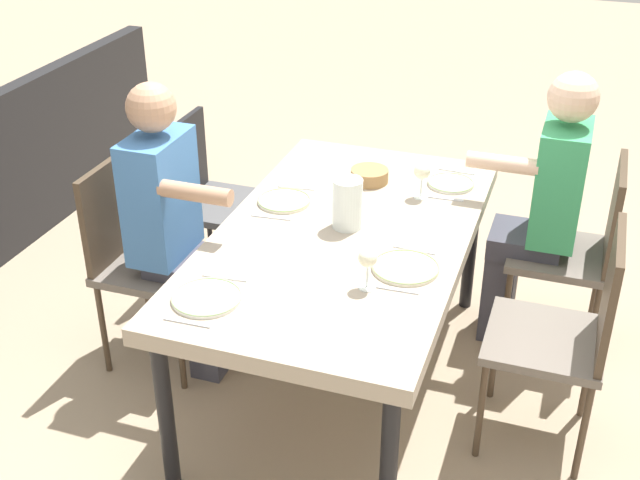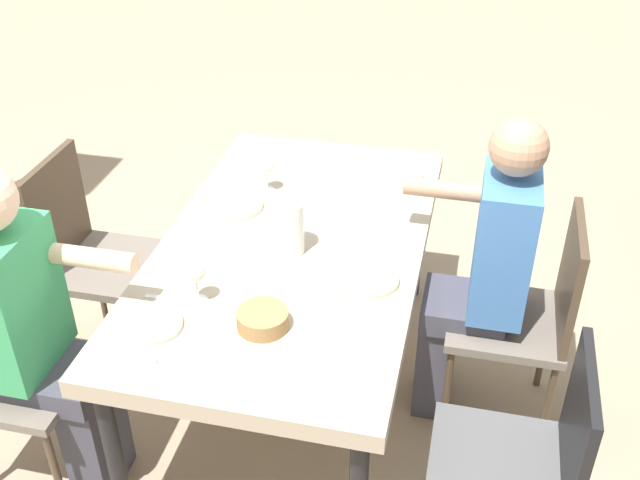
% 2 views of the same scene
% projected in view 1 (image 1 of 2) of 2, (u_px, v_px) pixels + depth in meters
% --- Properties ---
extents(ground_plane, '(16.00, 16.00, 0.00)m').
position_uv_depth(ground_plane, '(341.00, 382.00, 3.67)').
color(ground_plane, gray).
extents(dining_table, '(1.75, 0.99, 0.76)m').
position_uv_depth(dining_table, '(343.00, 246.00, 3.33)').
color(dining_table, tan).
rests_on(dining_table, ground).
extents(chair_west_north, '(0.44, 0.44, 0.93)m').
position_uv_depth(chair_west_north, '(580.00, 244.00, 3.66)').
color(chair_west_north, '#6A6158').
rests_on(chair_west_north, ground).
extents(chair_west_south, '(0.44, 0.44, 0.88)m').
position_uv_depth(chair_west_south, '(209.00, 192.00, 4.19)').
color(chair_west_south, '#4F4F50').
rests_on(chair_west_south, ground).
extents(chair_mid_north, '(0.44, 0.44, 0.95)m').
position_uv_depth(chair_mid_north, '(570.00, 328.00, 3.08)').
color(chair_mid_north, '#6A6158').
rests_on(chair_mid_north, ground).
extents(chair_mid_south, '(0.44, 0.44, 0.94)m').
position_uv_depth(chair_mid_south, '(139.00, 250.00, 3.60)').
color(chair_mid_south, '#6A6158').
rests_on(chair_mid_south, ground).
extents(diner_woman_green, '(0.35, 0.49, 1.32)m').
position_uv_depth(diner_woman_green, '(176.00, 225.00, 3.47)').
color(diner_woman_green, '#3F3F4C').
rests_on(diner_woman_green, ground).
extents(diner_man_white, '(0.35, 0.50, 1.32)m').
position_uv_depth(diner_man_white, '(542.00, 204.00, 3.63)').
color(diner_man_white, '#3F3F4C').
rests_on(diner_man_white, ground).
extents(plate_0, '(0.21, 0.21, 0.02)m').
position_uv_depth(plate_0, '(451.00, 183.00, 3.68)').
color(plate_0, white).
rests_on(plate_0, dining_table).
extents(wine_glass_0, '(0.07, 0.07, 0.16)m').
position_uv_depth(wine_glass_0, '(422.00, 172.00, 3.52)').
color(wine_glass_0, white).
rests_on(wine_glass_0, dining_table).
extents(fork_0, '(0.03, 0.17, 0.01)m').
position_uv_depth(fork_0, '(457.00, 171.00, 3.81)').
color(fork_0, silver).
rests_on(fork_0, dining_table).
extents(spoon_0, '(0.02, 0.17, 0.01)m').
position_uv_depth(spoon_0, '(444.00, 198.00, 3.56)').
color(spoon_0, silver).
rests_on(spoon_0, dining_table).
extents(plate_1, '(0.23, 0.23, 0.02)m').
position_uv_depth(plate_1, '(284.00, 201.00, 3.53)').
color(plate_1, silver).
rests_on(plate_1, dining_table).
extents(fork_1, '(0.04, 0.17, 0.01)m').
position_uv_depth(fork_1, '(296.00, 188.00, 3.65)').
color(fork_1, silver).
rests_on(fork_1, dining_table).
extents(spoon_1, '(0.03, 0.17, 0.01)m').
position_uv_depth(spoon_1, '(271.00, 217.00, 3.40)').
color(spoon_1, silver).
rests_on(spoon_1, dining_table).
extents(plate_2, '(0.25, 0.25, 0.02)m').
position_uv_depth(plate_2, '(406.00, 267.00, 3.04)').
color(plate_2, silver).
rests_on(plate_2, dining_table).
extents(wine_glass_2, '(0.07, 0.07, 0.16)m').
position_uv_depth(wine_glass_2, '(368.00, 259.00, 2.88)').
color(wine_glass_2, white).
rests_on(wine_glass_2, dining_table).
extents(fork_2, '(0.03, 0.17, 0.01)m').
position_uv_depth(fork_2, '(415.00, 250.00, 3.17)').
color(fork_2, silver).
rests_on(fork_2, dining_table).
extents(spoon_2, '(0.02, 0.17, 0.01)m').
position_uv_depth(spoon_2, '(395.00, 289.00, 2.92)').
color(spoon_2, silver).
rests_on(spoon_2, dining_table).
extents(plate_3, '(0.25, 0.25, 0.02)m').
position_uv_depth(plate_3, '(207.00, 297.00, 2.86)').
color(plate_3, white).
rests_on(plate_3, dining_table).
extents(fork_3, '(0.03, 0.17, 0.01)m').
position_uv_depth(fork_3, '(225.00, 277.00, 2.99)').
color(fork_3, silver).
rests_on(fork_3, dining_table).
extents(spoon_3, '(0.02, 0.17, 0.01)m').
position_uv_depth(spoon_3, '(187.00, 322.00, 2.74)').
color(spoon_3, silver).
rests_on(spoon_3, dining_table).
extents(water_pitcher, '(0.12, 0.12, 0.21)m').
position_uv_depth(water_pitcher, '(348.00, 206.00, 3.29)').
color(water_pitcher, white).
rests_on(water_pitcher, dining_table).
extents(bread_basket, '(0.17, 0.17, 0.06)m').
position_uv_depth(bread_basket, '(370.00, 176.00, 3.70)').
color(bread_basket, '#9E7547').
rests_on(bread_basket, dining_table).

